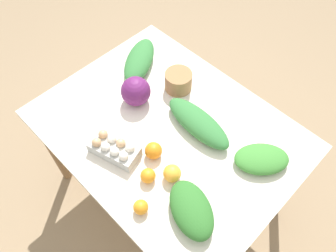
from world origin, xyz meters
name	(u,v)px	position (x,y,z in m)	size (l,w,h in m)	color
ground_plane	(168,189)	(0.00, 0.00, 0.00)	(8.00, 8.00, 0.00)	#937A5B
dining_table	(168,139)	(0.00, 0.00, 0.66)	(1.27, 0.97, 0.75)	silver
cabbage_purple	(136,91)	(0.24, -0.01, 0.83)	(0.15, 0.15, 0.15)	#601E5B
egg_carton	(114,148)	(0.08, 0.28, 0.80)	(0.26, 0.17, 0.09)	#B7B7B2
paper_bag	(178,81)	(0.15, -0.23, 0.81)	(0.15, 0.15, 0.11)	#997047
greens_bunch_dandelion	(191,210)	(-0.38, 0.24, 0.80)	(0.27, 0.16, 0.09)	#2D6B28
greens_bunch_chard	(262,159)	(-0.44, -0.17, 0.79)	(0.25, 0.16, 0.07)	#3D8433
greens_bunch_scallion	(198,123)	(-0.10, -0.11, 0.80)	(0.39, 0.14, 0.09)	#337538
greens_bunch_beet_tops	(139,60)	(0.42, -0.19, 0.80)	(0.35, 0.14, 0.09)	#337538
orange_0	(148,176)	(-0.13, 0.26, 0.79)	(0.07, 0.07, 0.07)	orange
orange_1	(172,173)	(-0.20, 0.18, 0.79)	(0.08, 0.08, 0.08)	#F9A833
orange_2	(141,207)	(-0.22, 0.38, 0.79)	(0.06, 0.06, 0.06)	orange
orange_3	(153,151)	(-0.06, 0.16, 0.79)	(0.08, 0.08, 0.08)	orange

